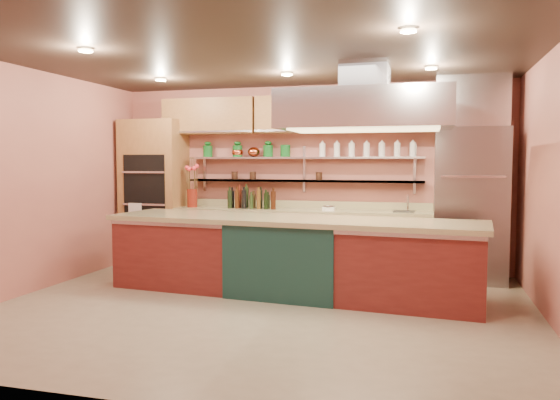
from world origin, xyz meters
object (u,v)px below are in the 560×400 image
(island, at_px, (290,256))
(kitchen_scale, at_px, (329,207))
(green_canister, at_px, (285,151))
(refrigerator, at_px, (470,205))
(flower_vase, at_px, (192,198))
(copper_kettle, at_px, (254,152))

(island, bearing_deg, kitchen_scale, 85.51)
(green_canister, bearing_deg, island, -73.21)
(refrigerator, relative_size, flower_vase, 7.39)
(copper_kettle, relative_size, green_canister, 1.07)
(refrigerator, bearing_deg, copper_kettle, 175.86)
(green_canister, bearing_deg, flower_vase, -171.39)
(island, height_order, copper_kettle, copper_kettle)
(flower_vase, distance_m, kitchen_scale, 2.17)
(copper_kettle, distance_m, green_canister, 0.51)
(island, bearing_deg, copper_kettle, 126.88)
(refrigerator, bearing_deg, kitchen_scale, 179.71)
(copper_kettle, bearing_deg, green_canister, 0.00)
(flower_vase, xyz_separation_m, green_canister, (1.45, 0.22, 0.73))
(refrigerator, relative_size, island, 0.46)
(flower_vase, xyz_separation_m, copper_kettle, (0.95, 0.22, 0.72))
(island, bearing_deg, refrigerator, 37.06)
(island, distance_m, green_canister, 2.13)
(flower_vase, bearing_deg, refrigerator, -0.14)
(copper_kettle, height_order, green_canister, green_canister)
(island, xyz_separation_m, copper_kettle, (-0.99, 1.60, 1.32))
(kitchen_scale, distance_m, copper_kettle, 1.48)
(refrigerator, xyz_separation_m, green_canister, (-2.68, 0.23, 0.76))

